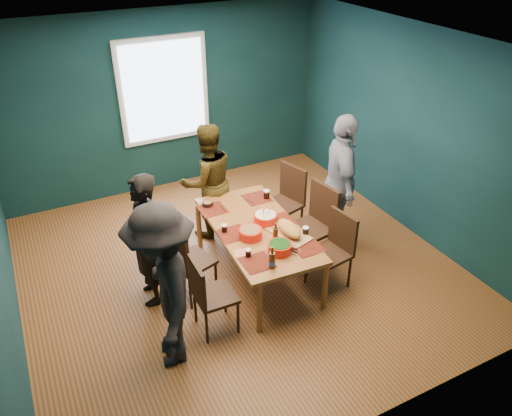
{
  "coord_description": "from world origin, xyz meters",
  "views": [
    {
      "loc": [
        -2.04,
        -4.53,
        3.85
      ],
      "look_at": [
        0.11,
        -0.31,
        0.99
      ],
      "focal_mm": 35.0,
      "sensor_mm": 36.0,
      "label": 1
    }
  ],
  "objects_px": {
    "person_right": "(341,182)",
    "chair_right_near": "(335,245)",
    "chair_right_far": "(287,196)",
    "person_back": "(208,181)",
    "chair_right_mid": "(316,219)",
    "person_far_left": "(146,241)",
    "bowl_salad": "(251,233)",
    "dining_table": "(257,232)",
    "bowl_dumpling": "(265,218)",
    "chair_left_mid": "(185,258)",
    "chair_left_near": "(207,291)",
    "cutting_board": "(289,230)",
    "bowl_herbs": "(280,247)",
    "chair_left_far": "(159,234)",
    "person_near_left": "(164,288)"
  },
  "relations": [
    {
      "from": "chair_right_far",
      "to": "person_right",
      "type": "relative_size",
      "value": 0.55
    },
    {
      "from": "person_far_left",
      "to": "bowl_dumpling",
      "type": "bearing_deg",
      "value": 91.7
    },
    {
      "from": "person_back",
      "to": "bowl_dumpling",
      "type": "bearing_deg",
      "value": 102.49
    },
    {
      "from": "chair_right_far",
      "to": "person_right",
      "type": "bearing_deg",
      "value": -59.29
    },
    {
      "from": "chair_right_mid",
      "to": "person_near_left",
      "type": "bearing_deg",
      "value": -171.6
    },
    {
      "from": "person_far_left",
      "to": "chair_right_near",
      "type": "bearing_deg",
      "value": 78.17
    },
    {
      "from": "dining_table",
      "to": "bowl_dumpling",
      "type": "xyz_separation_m",
      "value": [
        0.13,
        0.05,
        0.13
      ]
    },
    {
      "from": "chair_right_mid",
      "to": "person_right",
      "type": "bearing_deg",
      "value": 15.98
    },
    {
      "from": "bowl_herbs",
      "to": "dining_table",
      "type": "bearing_deg",
      "value": 89.52
    },
    {
      "from": "chair_right_far",
      "to": "person_back",
      "type": "relative_size",
      "value": 0.62
    },
    {
      "from": "chair_left_far",
      "to": "person_far_left",
      "type": "bearing_deg",
      "value": -110.14
    },
    {
      "from": "chair_left_far",
      "to": "bowl_salad",
      "type": "xyz_separation_m",
      "value": [
        0.82,
        -0.85,
        0.28
      ]
    },
    {
      "from": "person_right",
      "to": "chair_right_mid",
      "type": "bearing_deg",
      "value": 138.03
    },
    {
      "from": "person_back",
      "to": "bowl_salad",
      "type": "height_order",
      "value": "person_back"
    },
    {
      "from": "chair_left_far",
      "to": "person_far_left",
      "type": "distance_m",
      "value": 0.65
    },
    {
      "from": "dining_table",
      "to": "chair_left_mid",
      "type": "xyz_separation_m",
      "value": [
        -0.89,
        0.01,
        -0.08
      ]
    },
    {
      "from": "bowl_salad",
      "to": "person_far_left",
      "type": "bearing_deg",
      "value": 162.47
    },
    {
      "from": "chair_right_near",
      "to": "person_back",
      "type": "relative_size",
      "value": 0.59
    },
    {
      "from": "chair_right_near",
      "to": "bowl_herbs",
      "type": "height_order",
      "value": "chair_right_near"
    },
    {
      "from": "chair_left_mid",
      "to": "chair_right_near",
      "type": "xyz_separation_m",
      "value": [
        1.63,
        -0.53,
        -0.01
      ]
    },
    {
      "from": "chair_right_mid",
      "to": "dining_table",
      "type": "bearing_deg",
      "value": 167.13
    },
    {
      "from": "person_far_left",
      "to": "person_back",
      "type": "height_order",
      "value": "person_back"
    },
    {
      "from": "chair_left_mid",
      "to": "dining_table",
      "type": "bearing_deg",
      "value": -17.8
    },
    {
      "from": "dining_table",
      "to": "chair_right_far",
      "type": "relative_size",
      "value": 1.92
    },
    {
      "from": "bowl_dumpling",
      "to": "chair_right_near",
      "type": "bearing_deg",
      "value": -42.7
    },
    {
      "from": "person_right",
      "to": "chair_right_near",
      "type": "bearing_deg",
      "value": 165.3
    },
    {
      "from": "chair_left_far",
      "to": "bowl_dumpling",
      "type": "bearing_deg",
      "value": -22.36
    },
    {
      "from": "dining_table",
      "to": "person_far_left",
      "type": "xyz_separation_m",
      "value": [
        -1.24,
        0.2,
        0.15
      ]
    },
    {
      "from": "chair_left_far",
      "to": "bowl_dumpling",
      "type": "height_order",
      "value": "bowl_dumpling"
    },
    {
      "from": "chair_right_near",
      "to": "bowl_dumpling",
      "type": "xyz_separation_m",
      "value": [
        -0.61,
        0.56,
        0.22
      ]
    },
    {
      "from": "person_right",
      "to": "bowl_dumpling",
      "type": "relative_size",
      "value": 6.37
    },
    {
      "from": "chair_left_far",
      "to": "person_near_left",
      "type": "distance_m",
      "value": 1.53
    },
    {
      "from": "chair_right_near",
      "to": "bowl_salad",
      "type": "height_order",
      "value": "chair_right_near"
    },
    {
      "from": "person_right",
      "to": "person_near_left",
      "type": "bearing_deg",
      "value": 131.95
    },
    {
      "from": "person_right",
      "to": "bowl_herbs",
      "type": "distance_m",
      "value": 1.48
    },
    {
      "from": "chair_right_far",
      "to": "bowl_salad",
      "type": "height_order",
      "value": "chair_right_far"
    },
    {
      "from": "person_far_left",
      "to": "bowl_salad",
      "type": "xyz_separation_m",
      "value": [
        1.09,
        -0.34,
        -0.02
      ]
    },
    {
      "from": "chair_left_far",
      "to": "cutting_board",
      "type": "bearing_deg",
      "value": -31.03
    },
    {
      "from": "dining_table",
      "to": "person_right",
      "type": "bearing_deg",
      "value": 11.68
    },
    {
      "from": "chair_right_far",
      "to": "person_back",
      "type": "distance_m",
      "value": 1.07
    },
    {
      "from": "chair_left_near",
      "to": "person_right",
      "type": "height_order",
      "value": "person_right"
    },
    {
      "from": "dining_table",
      "to": "bowl_dumpling",
      "type": "height_order",
      "value": "bowl_dumpling"
    },
    {
      "from": "chair_left_near",
      "to": "bowl_salad",
      "type": "xyz_separation_m",
      "value": [
        0.71,
        0.43,
        0.23
      ]
    },
    {
      "from": "dining_table",
      "to": "cutting_board",
      "type": "xyz_separation_m",
      "value": [
        0.25,
        -0.3,
        0.13
      ]
    },
    {
      "from": "chair_right_mid",
      "to": "person_right",
      "type": "height_order",
      "value": "person_right"
    },
    {
      "from": "chair_right_far",
      "to": "person_far_left",
      "type": "height_order",
      "value": "person_far_left"
    },
    {
      "from": "chair_right_mid",
      "to": "chair_left_mid",
      "type": "bearing_deg",
      "value": 168.58
    },
    {
      "from": "chair_left_near",
      "to": "cutting_board",
      "type": "distance_m",
      "value": 1.17
    },
    {
      "from": "chair_left_far",
      "to": "chair_right_near",
      "type": "distance_m",
      "value": 2.11
    },
    {
      "from": "chair_right_far",
      "to": "person_back",
      "type": "height_order",
      "value": "person_back"
    }
  ]
}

